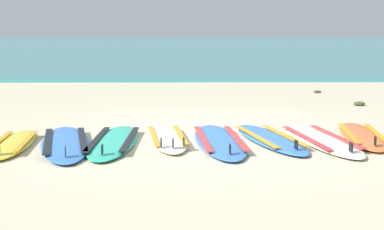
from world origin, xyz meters
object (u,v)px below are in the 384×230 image
(surfboard_0, at_px, (13,144))
(surfboard_1, at_px, (65,143))
(surfboard_5, at_px, (270,138))
(surfboard_2, at_px, (114,141))
(surfboard_7, at_px, (362,136))
(surfboard_4, at_px, (219,141))
(surfboard_3, at_px, (167,138))
(surfboard_6, at_px, (321,140))

(surfboard_0, distance_m, surfboard_1, 0.66)
(surfboard_1, distance_m, surfboard_5, 2.69)
(surfboard_1, bearing_deg, surfboard_2, 8.49)
(surfboard_5, height_order, surfboard_7, same)
(surfboard_5, bearing_deg, surfboard_4, -168.80)
(surfboard_3, xyz_separation_m, surfboard_5, (1.37, -0.04, -0.00))
(surfboard_1, height_order, surfboard_4, same)
(surfboard_5, xyz_separation_m, surfboard_6, (0.66, -0.09, -0.00))
(surfboard_1, relative_size, surfboard_4, 1.03)
(surfboard_3, distance_m, surfboard_5, 1.37)
(surfboard_5, relative_size, surfboard_6, 0.94)
(surfboard_1, distance_m, surfboard_6, 3.34)
(surfboard_3, height_order, surfboard_7, same)
(surfboard_2, distance_m, surfboard_7, 3.38)
(surfboard_0, height_order, surfboard_5, same)
(surfboard_1, bearing_deg, surfboard_3, 12.88)
(surfboard_3, bearing_deg, surfboard_2, -163.38)
(surfboard_2, height_order, surfboard_4, same)
(surfboard_1, height_order, surfboard_7, same)
(surfboard_5, xyz_separation_m, surfboard_7, (1.30, 0.19, 0.00))
(surfboard_1, relative_size, surfboard_2, 1.07)
(surfboard_3, bearing_deg, surfboard_4, -14.45)
(surfboard_1, bearing_deg, surfboard_0, -176.23)
(surfboard_2, bearing_deg, surfboard_7, 5.98)
(surfboard_3, height_order, surfboard_5, same)
(surfboard_0, relative_size, surfboard_5, 0.85)
(surfboard_0, bearing_deg, surfboard_6, 3.04)
(surfboard_6, bearing_deg, surfboard_0, -176.96)
(surfboard_1, bearing_deg, surfboard_6, 2.90)
(surfboard_0, distance_m, surfboard_4, 2.65)
(surfboard_1, distance_m, surfboard_4, 1.99)
(surfboard_4, distance_m, surfboard_5, 0.70)
(surfboard_0, relative_size, surfboard_6, 0.80)
(surfboard_5, bearing_deg, surfboard_1, -174.53)
(surfboard_1, relative_size, surfboard_5, 1.10)
(surfboard_7, bearing_deg, surfboard_5, -171.80)
(surfboard_6, relative_size, surfboard_7, 1.12)
(surfboard_0, relative_size, surfboard_7, 0.90)
(surfboard_0, distance_m, surfboard_7, 4.65)
(surfboard_6, bearing_deg, surfboard_4, -177.94)
(surfboard_3, relative_size, surfboard_4, 0.84)
(surfboard_5, distance_m, surfboard_6, 0.66)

